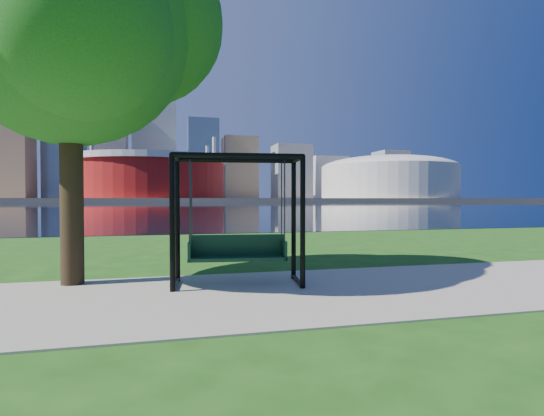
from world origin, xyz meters
name	(u,v)px	position (x,y,z in m)	size (l,w,h in m)	color
ground	(274,288)	(0.00, 0.00, 0.00)	(900.00, 900.00, 0.00)	#1E5114
path	(281,293)	(0.00, -0.50, 0.01)	(120.00, 4.00, 0.03)	#9E937F
river	(173,205)	(0.00, 102.00, 0.01)	(900.00, 180.00, 0.02)	black
far_bank	(168,200)	(0.00, 306.00, 1.00)	(900.00, 228.00, 2.00)	#937F60
stadium	(150,176)	(-10.00, 235.00, 14.23)	(83.00, 83.00, 32.00)	maroon
arena	(388,176)	(135.00, 235.00, 15.87)	(84.00, 84.00, 26.56)	beige
skyline	(162,153)	(-4.27, 319.39, 35.89)	(392.00, 66.00, 96.50)	gray
swing	(238,223)	(-0.60, 0.36, 1.16)	(2.45, 1.29, 2.40)	black
park_tree	(68,17)	(-3.61, 1.19, 4.96)	(5.75, 5.19, 7.14)	black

